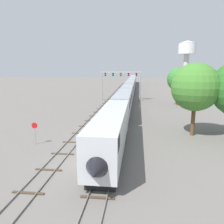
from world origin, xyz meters
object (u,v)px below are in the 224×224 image
trackside_tree_mid (179,79)px  passenger_train (130,87)px  stop_sign (35,130)px  signal_gantry (121,78)px  trackside_tree_left (195,87)px  water_tower (187,52)px

trackside_tree_mid → passenger_train: bearing=117.9°
passenger_train → stop_sign: 58.75m
signal_gantry → stop_sign: (-7.75, -40.14, -4.69)m
passenger_train → signal_gantry: 18.32m
trackside_tree_left → signal_gantry: bearing=111.2°
signal_gantry → water_tower: size_ratio=0.54×
stop_sign → signal_gantry: bearing=79.1°
stop_sign → passenger_train: bearing=80.2°
stop_sign → trackside_tree_left: (20.83, 6.40, 5.10)m
signal_gantry → stop_sign: signal_gantry is taller
water_tower → trackside_tree_mid: (-12.53, -53.73, -10.13)m
passenger_train → signal_gantry: bearing=-97.2°
passenger_train → trackside_tree_left: bearing=-78.1°
water_tower → trackside_tree_left: 82.18m
water_tower → stop_sign: (-35.79, -86.61, -14.99)m
passenger_train → signal_gantry: signal_gantry is taller
water_tower → trackside_tree_left: bearing=-100.6°
trackside_tree_mid → stop_sign: bearing=-125.3°
trackside_tree_mid → signal_gantry: bearing=154.9°
passenger_train → trackside_tree_left: 52.79m
passenger_train → water_tower: (25.79, 28.72, 14.25)m
water_tower → passenger_train: bearing=-131.9°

